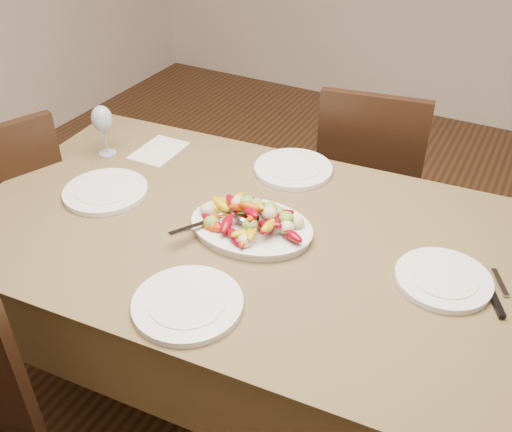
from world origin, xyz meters
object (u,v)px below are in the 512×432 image
at_px(serving_platter, 251,229).
at_px(plate_far, 293,169).
at_px(dining_table, 256,321).
at_px(chair_far, 371,179).
at_px(wine_glass, 104,129).
at_px(plate_right, 443,280).
at_px(plate_near, 188,304).
at_px(plate_left, 106,192).
at_px(chair_left, 4,220).

xyz_separation_m(serving_platter, plate_far, (-0.04, 0.39, -0.00)).
distance_m(dining_table, chair_far, 0.93).
relative_size(dining_table, wine_glass, 8.98).
distance_m(dining_table, plate_right, 0.68).
relative_size(plate_far, plate_near, 0.96).
relative_size(chair_far, plate_left, 3.40).
bearing_deg(dining_table, plate_left, -175.16).
bearing_deg(plate_near, wine_glass, 143.23).
bearing_deg(dining_table, wine_glass, 166.60).
bearing_deg(plate_near, plate_right, 36.05).
height_order(plate_far, plate_near, same).
bearing_deg(wine_glass, serving_platter, -13.96).
distance_m(plate_far, plate_near, 0.75).
bearing_deg(plate_far, plate_right, -29.36).
xyz_separation_m(chair_left, plate_far, (1.05, 0.45, 0.29)).
relative_size(plate_near, wine_glass, 1.41).
bearing_deg(dining_table, chair_left, -176.37).
distance_m(chair_far, plate_far, 0.63).
height_order(dining_table, plate_far, plate_far).
distance_m(serving_platter, plate_far, 0.39).
height_order(chair_left, plate_far, chair_left).
bearing_deg(dining_table, chair_far, 84.76).
distance_m(chair_far, plate_near, 1.32).
distance_m(plate_left, wine_glass, 0.30).
bearing_deg(chair_left, dining_table, 114.56).
relative_size(chair_left, serving_platter, 2.58).
relative_size(chair_far, plate_far, 3.41).
xyz_separation_m(serving_platter, plate_near, (0.01, -0.36, -0.00)).
height_order(chair_far, plate_near, chair_far).
distance_m(dining_table, plate_near, 0.53).
bearing_deg(chair_far, plate_left, 47.22).
bearing_deg(chair_left, plate_right, 114.79).
bearing_deg(plate_far, chair_far, 75.36).
distance_m(plate_right, plate_far, 0.70).
relative_size(chair_left, wine_glass, 4.64).
bearing_deg(wine_glass, chair_far, 42.85).
height_order(chair_far, plate_right, chair_far).
height_order(dining_table, serving_platter, serving_platter).
bearing_deg(plate_left, plate_near, -30.45).
xyz_separation_m(dining_table, serving_platter, (-0.01, -0.00, 0.39)).
height_order(plate_left, wine_glass, wine_glass).
distance_m(dining_table, serving_platter, 0.39).
bearing_deg(chair_left, plate_left, 113.37).
bearing_deg(dining_table, plate_right, 4.33).
xyz_separation_m(chair_far, wine_glass, (-0.81, -0.75, 0.39)).
distance_m(chair_left, plate_far, 1.18).
bearing_deg(plate_left, plate_right, 4.58).
bearing_deg(chair_far, plate_near, 76.35).
relative_size(dining_table, plate_near, 6.38).
relative_size(serving_platter, plate_near, 1.28).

